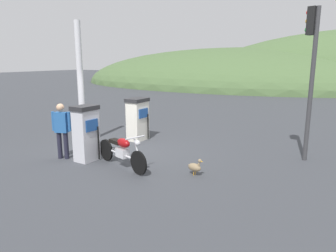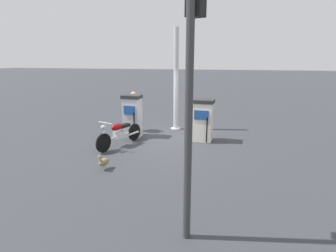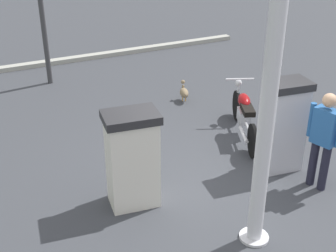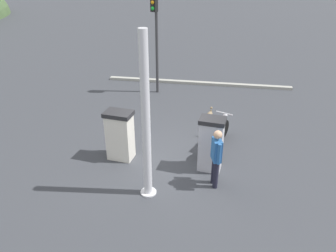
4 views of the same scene
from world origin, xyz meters
name	(u,v)px [view 2 (image 2 of 4)]	position (x,y,z in m)	size (l,w,h in m)	color
ground_plane	(165,140)	(0.00, 0.00, 0.00)	(120.00, 120.00, 0.00)	#383A3F
fuel_pump_near	(132,116)	(-0.24, -1.30, 0.79)	(0.59, 0.71, 1.56)	silver
fuel_pump_far	(202,120)	(-0.24, 1.30, 0.76)	(0.63, 0.81, 1.49)	silver
motorcycle_near_pump	(119,133)	(0.99, -1.33, 0.47)	(2.01, 0.91, 0.94)	black
attendant_person	(134,109)	(-0.96, -1.50, 0.91)	(0.57, 0.30, 1.60)	#1E1E2D
wandering_duck	(104,162)	(2.91, -0.97, 0.21)	(0.44, 0.26, 0.45)	#847051
roadside_traffic_light	(192,63)	(5.14, 1.62, 2.81)	(0.40, 0.29, 4.15)	#38383A
canopy_support_pole	(176,82)	(-1.65, 0.07, 1.94)	(0.40, 0.40, 4.03)	silver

